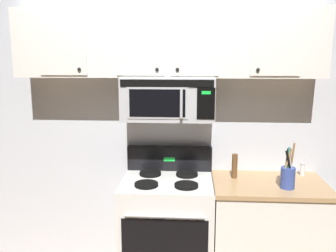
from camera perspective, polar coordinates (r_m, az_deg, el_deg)
back_wall at (r=3.39m, az=0.34°, el=0.97°), size 5.20×0.10×2.70m
stove_range at (r=3.32m, az=-0.08°, el=-15.36°), size 0.76×0.69×1.12m
over_range_microwave at (r=3.11m, az=0.06°, el=4.26°), size 0.76×0.43×0.35m
upper_cabinets at (r=3.12m, az=0.10°, el=12.56°), size 2.50×0.36×0.55m
counter_segment at (r=3.38m, az=14.83°, el=-15.50°), size 0.93×0.65×0.90m
utensil_crock_blue at (r=3.09m, az=17.87°, el=-7.18°), size 0.11×0.11×0.37m
salt_shaker at (r=3.45m, az=19.87°, el=-6.25°), size 0.04×0.04×0.11m
pepper_mill at (r=3.22m, az=10.15°, el=-6.04°), size 0.05×0.05×0.21m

